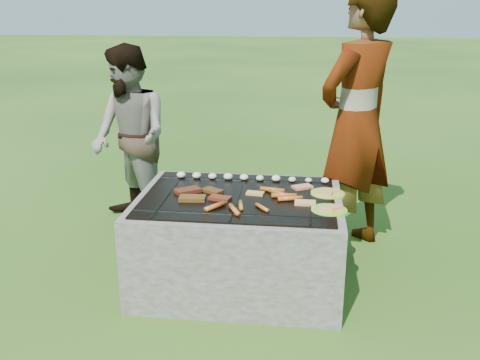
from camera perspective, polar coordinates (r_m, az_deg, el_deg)
The scene contains 10 objects.
lawn at distance 3.66m, azimuth -0.10°, elevation -10.73°, with size 60.00×60.00×0.00m, color #234411.
fire_pit at distance 3.53m, azimuth -0.10°, elevation -6.72°, with size 1.30×1.00×0.62m.
mushrooms at distance 3.70m, azimuth 0.38°, elevation 0.30°, with size 1.06×0.06×0.04m.
pork_slabs at distance 3.40m, azimuth -4.34°, elevation -1.53°, with size 0.40×0.28×0.02m.
sausages at distance 3.29m, azimuth 2.19°, elevation -2.13°, with size 0.58×0.49×0.03m.
bread_on_grate at distance 3.42m, azimuth 5.54°, elevation -1.52°, with size 0.44×0.40×0.02m.
plate_far at distance 3.49m, azimuth 9.31°, elevation -1.44°, with size 0.29×0.29×0.03m.
plate_near at distance 3.21m, azimuth 9.49°, elevation -3.21°, with size 0.23×0.23×0.03m.
cook at distance 3.96m, azimuth 12.34°, elevation 6.02°, with size 0.70×0.46×1.93m, color gray.
bystander at distance 4.43m, azimuth -11.64°, elevation 4.43°, with size 0.72×0.56×1.49m, color #AAA18E.
Camera 1 is at (0.39, -3.18, 1.76)m, focal length 40.00 mm.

